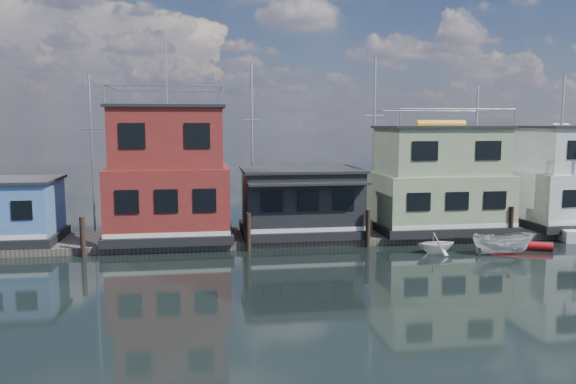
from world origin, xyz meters
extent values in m
plane|color=black|center=(0.00, 0.00, 0.00)|extent=(160.00, 160.00, 0.00)
cube|color=#595147|center=(0.00, 12.00, 0.20)|extent=(48.00, 5.00, 0.40)
cube|color=black|center=(-18.00, 12.00, 0.65)|extent=(6.40, 4.90, 0.50)
cube|color=#507BBE|center=(-18.00, 12.00, 2.40)|extent=(6.00, 4.50, 3.00)
cube|color=black|center=(-18.00, 12.00, 3.98)|extent=(6.30, 4.80, 0.16)
cube|color=black|center=(-8.50, 12.00, 0.65)|extent=(7.40, 5.90, 0.50)
cube|color=maroon|center=(-8.50, 12.00, 2.77)|extent=(7.00, 5.50, 3.74)
cube|color=maroon|center=(-8.50, 12.00, 6.37)|extent=(6.30, 4.95, 3.46)
cube|color=black|center=(-8.50, 12.00, 8.18)|extent=(6.65, 5.23, 0.16)
cylinder|color=silver|center=(-8.50, 12.00, 10.26)|extent=(0.08, 0.08, 4.00)
cube|color=black|center=(-0.50, 12.00, 0.65)|extent=(7.40, 5.40, 0.50)
cube|color=black|center=(-0.50, 12.00, 2.60)|extent=(7.00, 5.00, 3.40)
cube|color=black|center=(-0.50, 12.00, 4.38)|extent=(7.30, 5.30, 0.16)
cube|color=black|center=(-0.50, 9.20, 3.79)|extent=(7.00, 1.20, 0.12)
cube|color=black|center=(8.50, 12.00, 0.65)|extent=(8.40, 5.90, 0.50)
cube|color=#91A378|center=(8.50, 12.00, 2.46)|extent=(8.00, 5.50, 3.12)
cube|color=#91A378|center=(8.50, 12.00, 5.46)|extent=(7.20, 4.95, 2.88)
cube|color=black|center=(8.50, 12.00, 6.98)|extent=(7.60, 5.23, 0.16)
cylinder|color=gold|center=(8.50, 12.00, 7.15)|extent=(3.20, 0.56, 0.56)
cylinder|color=#2D2116|center=(-13.00, 9.20, 1.10)|extent=(0.28, 0.28, 2.20)
cylinder|color=#2D2116|center=(-4.00, 9.20, 1.10)|extent=(0.28, 0.28, 2.20)
cylinder|color=#2D2116|center=(3.00, 9.20, 1.10)|extent=(0.28, 0.28, 2.20)
cylinder|color=#2D2116|center=(12.00, 9.20, 1.10)|extent=(0.28, 0.28, 2.20)
cylinder|color=silver|center=(-14.00, 18.00, 5.25)|extent=(0.16, 0.16, 10.50)
cylinder|color=silver|center=(-14.00, 18.00, 6.83)|extent=(1.40, 0.06, 0.06)
cylinder|color=silver|center=(-3.00, 18.00, 5.75)|extent=(0.16, 0.16, 11.50)
cylinder|color=silver|center=(-3.00, 18.00, 7.48)|extent=(1.40, 0.06, 0.06)
cylinder|color=silver|center=(6.00, 18.00, 6.00)|extent=(0.16, 0.16, 12.00)
cylinder|color=silver|center=(6.00, 18.00, 7.80)|extent=(1.40, 0.06, 0.06)
cylinder|color=silver|center=(14.00, 18.00, 5.00)|extent=(0.16, 0.16, 10.00)
cylinder|color=silver|center=(14.00, 18.00, 6.50)|extent=(1.40, 0.06, 0.06)
cylinder|color=silver|center=(21.00, 18.00, 5.50)|extent=(0.16, 0.16, 11.00)
cylinder|color=silver|center=(21.00, 18.00, 7.15)|extent=(1.40, 0.06, 0.06)
imported|color=silver|center=(9.79, 6.22, 0.63)|extent=(3.44, 1.92, 1.26)
cylinder|color=red|center=(11.59, 7.29, 0.24)|extent=(3.23, 1.80, 0.49)
imported|color=white|center=(6.32, 7.11, 0.58)|extent=(2.34, 2.06, 1.16)
camera|label=1|loc=(-6.42, -22.01, 7.19)|focal=35.00mm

